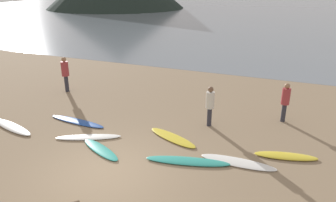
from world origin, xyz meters
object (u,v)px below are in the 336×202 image
object	(u,v)px
surfboard_4	(172,138)
person_1	(285,99)
surfboard_6	(238,162)
surfboard_7	(286,156)
surfboard_1	(77,121)
surfboard_5	(188,161)
person_2	(210,103)
surfboard_0	(12,127)
person_0	(65,71)
surfboard_2	(88,137)
surfboard_3	(100,149)

from	to	relation	value
surfboard_4	person_1	size ratio (longest dim) A/B	1.35
surfboard_6	surfboard_7	world-z (taller)	surfboard_7
surfboard_1	surfboard_5	distance (m)	5.23
surfboard_4	person_2	xyz separation A→B (m)	(0.91, 1.57, 0.91)
surfboard_0	person_1	bearing A→B (deg)	39.86
surfboard_7	person_0	size ratio (longest dim) A/B	1.10
surfboard_0	person_0	xyz separation A→B (m)	(-0.88, 4.33, 1.02)
surfboard_2	person_1	xyz separation A→B (m)	(6.38, 4.25, 0.91)
surfboard_4	surfboard_7	xyz separation A→B (m)	(3.85, 0.20, 0.00)
surfboard_1	person_2	bearing A→B (deg)	23.14
surfboard_0	person_2	bearing A→B (deg)	38.13
surfboard_3	person_0	xyz separation A→B (m)	(-5.02, 4.49, 1.03)
surfboard_1	surfboard_6	distance (m)	6.60
surfboard_0	surfboard_2	distance (m)	3.26
surfboard_3	person_2	size ratio (longest dim) A/B	1.23
surfboard_2	person_0	xyz separation A→B (m)	(-4.11, 3.90, 1.03)
person_1	person_2	distance (m)	3.06
surfboard_2	person_0	bearing A→B (deg)	110.20
surfboard_0	person_2	distance (m)	7.70
surfboard_2	surfboard_3	bearing A→B (deg)	-59.17
surfboard_2	person_1	size ratio (longest dim) A/B	1.46
surfboard_6	surfboard_7	bearing A→B (deg)	34.63
surfboard_1	person_1	size ratio (longest dim) A/B	1.64
surfboard_7	person_1	world-z (taller)	person_1
surfboard_0	surfboard_3	distance (m)	4.15
surfboard_2	surfboard_5	bearing A→B (deg)	-28.83
surfboard_6	person_0	xyz separation A→B (m)	(-9.44, 3.51, 1.03)
surfboard_1	person_0	bearing A→B (deg)	138.26
person_2	surfboard_2	bearing A→B (deg)	117.94
person_0	surfboard_2	bearing A→B (deg)	35.61
surfboard_5	person_0	size ratio (longest dim) A/B	1.47
surfboard_3	person_1	world-z (taller)	person_1
person_1	person_2	world-z (taller)	person_1
surfboard_4	person_0	xyz separation A→B (m)	(-6.93, 2.76, 1.02)
surfboard_0	surfboard_6	world-z (taller)	surfboard_0
surfboard_5	person_1	distance (m)	5.16
surfboard_2	surfboard_5	xyz separation A→B (m)	(3.86, -0.17, 0.01)
surfboard_0	person_0	bearing A→B (deg)	115.31
surfboard_5	person_0	xyz separation A→B (m)	(-7.97, 4.06, 1.02)
surfboard_2	person_2	distance (m)	4.70
surfboard_5	person_1	world-z (taller)	person_1
surfboard_7	person_2	world-z (taller)	person_2
person_2	surfboard_6	bearing A→B (deg)	-153.57
surfboard_3	person_2	xyz separation A→B (m)	(2.82, 3.30, 0.91)
surfboard_7	person_1	bearing A→B (deg)	83.39
surfboard_5	surfboard_7	xyz separation A→B (m)	(2.82, 1.50, 0.00)
person_0	person_1	size ratio (longest dim) A/B	1.12
surfboard_5	surfboard_6	distance (m)	1.56
surfboard_2	person_1	world-z (taller)	person_1
surfboard_0	surfboard_1	distance (m)	2.43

